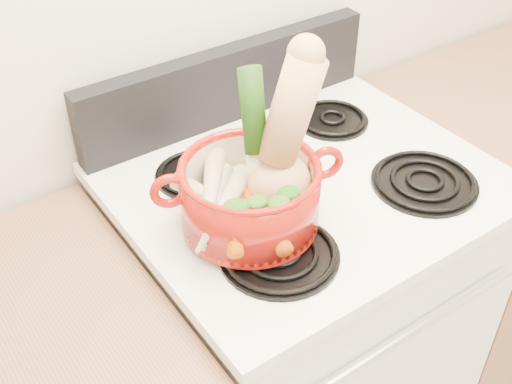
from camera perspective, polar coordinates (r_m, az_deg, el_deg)
stove_body at (r=1.71m, az=3.67°, el=-11.89°), size 0.76×0.65×0.92m
cooktop at (r=1.38m, az=4.45°, el=0.76°), size 0.78×0.67×0.03m
control_backsplash at (r=1.53m, az=-2.45°, el=9.56°), size 0.76×0.05×0.18m
oven_handle at (r=1.32m, az=13.50°, el=-12.09°), size 0.60×0.02×0.02m
burner_front_left at (r=1.18m, az=2.09°, el=-5.47°), size 0.22×0.22×0.02m
burner_front_right at (r=1.39m, az=14.77°, el=0.95°), size 0.22×0.22×0.02m
burner_back_left at (r=1.37m, az=-5.38°, el=1.70°), size 0.17×0.17×0.02m
burner_back_right at (r=1.56m, az=6.79°, el=6.50°), size 0.17×0.17×0.02m
dutch_oven at (r=1.19m, az=-0.55°, el=-0.29°), size 0.33×0.33×0.13m
pot_handle_left at (r=1.14m, az=-7.68°, el=0.10°), size 0.07×0.04×0.07m
pot_handle_right at (r=1.21m, az=6.18°, el=2.60°), size 0.07×0.04×0.07m
squash at (r=1.14m, az=2.44°, el=4.85°), size 0.23×0.19×0.33m
leek at (r=1.15m, az=0.24°, el=4.62°), size 0.07×0.11×0.29m
ginger at (r=1.26m, az=-2.09°, el=1.21°), size 0.08×0.07×0.04m
parsnip_0 at (r=1.21m, az=-3.21°, el=-0.49°), size 0.15×0.21×0.06m
parsnip_1 at (r=1.19m, az=-3.76°, el=-1.28°), size 0.17×0.17×0.06m
parsnip_2 at (r=1.19m, az=-3.84°, el=-0.44°), size 0.11×0.17×0.05m
parsnip_3 at (r=1.15m, az=-3.24°, el=-1.82°), size 0.18×0.14×0.06m
parsnip_4 at (r=1.18m, az=-4.10°, el=-0.27°), size 0.17×0.21×0.06m
carrot_0 at (r=1.17m, az=1.21°, el=-2.69°), size 0.07×0.16×0.05m
carrot_1 at (r=1.15m, az=-1.87°, el=-2.90°), size 0.11×0.14×0.04m
carrot_2 at (r=1.20m, az=0.47°, el=-0.65°), size 0.04×0.18×0.05m
carrot_3 at (r=1.14m, az=-0.72°, el=-2.46°), size 0.13×0.09×0.04m
carrot_4 at (r=1.17m, az=-0.59°, el=-0.85°), size 0.09×0.15×0.04m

